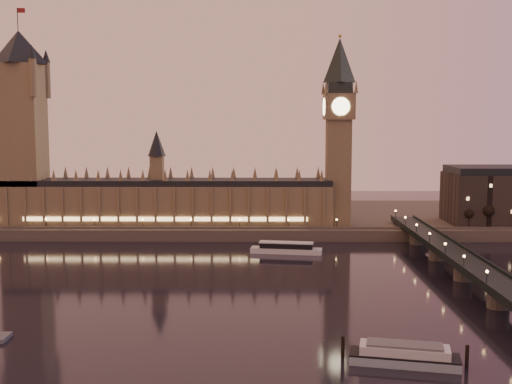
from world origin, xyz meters
The scene contains 10 objects.
ground centered at (0.00, 0.00, 0.00)m, with size 700.00×700.00×0.00m, color black.
far_embankment centered at (30.00, 165.00, 3.00)m, with size 560.00×130.00×6.00m, color #423D35.
palace_of_westminster centered at (-40.12, 120.99, 21.71)m, with size 180.00×26.62×52.00m.
victoria_tower centered at (-120.00, 121.00, 65.79)m, with size 31.68×31.68×118.00m.
big_ben centered at (53.99, 120.99, 63.95)m, with size 17.68×17.68×104.00m.
westminster_bridge centered at (91.61, 0.00, 5.52)m, with size 13.20×260.00×15.30m.
bare_tree_0 centered at (121.80, 109.00, 14.60)m, with size 5.67×5.67×11.53m.
bare_tree_1 centered at (134.59, 109.00, 14.60)m, with size 5.67×5.67×11.53m.
cruise_boat_a centered at (23.61, 71.46, 2.40)m, with size 34.82×12.54×5.45m.
moored_barge centered at (48.76, -70.24, 2.53)m, with size 32.00×13.61×5.99m.
Camera 1 is at (11.27, -231.62, 63.00)m, focal length 45.00 mm.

